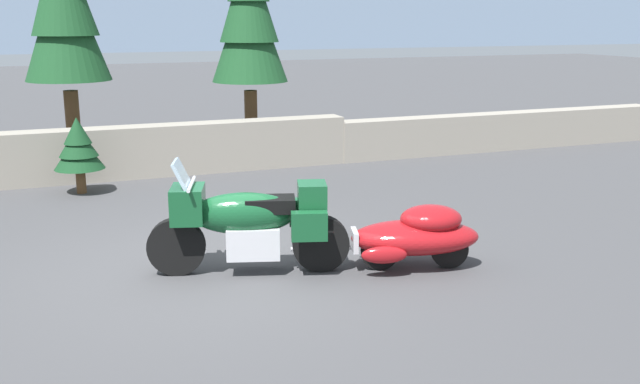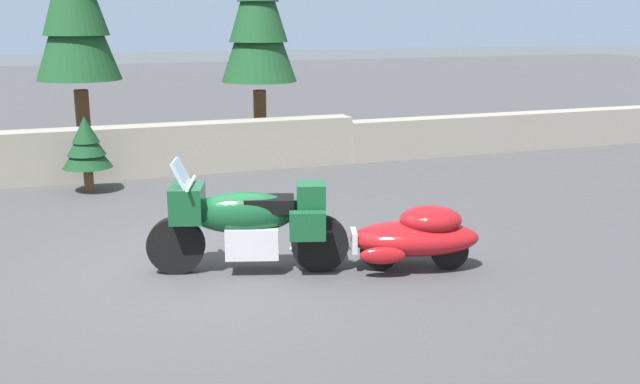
# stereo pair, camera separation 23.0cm
# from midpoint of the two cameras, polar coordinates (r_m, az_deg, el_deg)

# --- Properties ---
(ground_plane) EXTENTS (80.00, 80.00, 0.00)m
(ground_plane) POSITION_cam_midpoint_polar(r_m,az_deg,el_deg) (8.63, -9.64, -6.07)
(ground_plane) COLOR #424244
(stone_guard_wall) EXTENTS (24.00, 0.56, 0.94)m
(stone_guard_wall) POSITION_cam_midpoint_polar(r_m,az_deg,el_deg) (13.75, -14.92, 2.88)
(stone_guard_wall) COLOR gray
(stone_guard_wall) RESTS_ON ground
(touring_motorcycle) EXTENTS (2.25, 1.15, 1.33)m
(touring_motorcycle) POSITION_cam_midpoint_polar(r_m,az_deg,el_deg) (8.29, -6.48, -2.26)
(touring_motorcycle) COLOR black
(touring_motorcycle) RESTS_ON ground
(car_shaped_trailer) EXTENTS (2.21, 1.12, 0.76)m
(car_shaped_trailer) POSITION_cam_midpoint_polar(r_m,az_deg,el_deg) (8.49, 6.79, -3.36)
(car_shaped_trailer) COLOR black
(car_shaped_trailer) RESTS_ON ground
(pine_tree_secondary) EXTENTS (1.56, 1.56, 4.84)m
(pine_tree_secondary) POSITION_cam_midpoint_polar(r_m,az_deg,el_deg) (15.18, -6.08, 14.10)
(pine_tree_secondary) COLOR brown
(pine_tree_secondary) RESTS_ON ground
(pine_sapling_near) EXTENTS (0.82, 0.82, 1.28)m
(pine_sapling_near) POSITION_cam_midpoint_polar(r_m,az_deg,el_deg) (12.68, -18.98, 3.43)
(pine_sapling_near) COLOR brown
(pine_sapling_near) RESTS_ON ground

